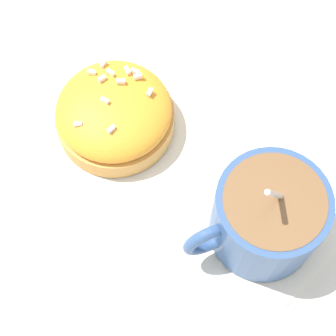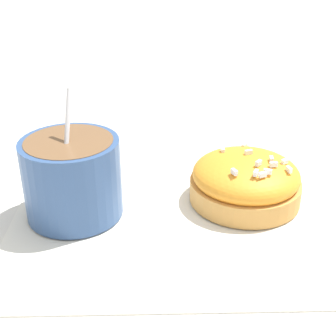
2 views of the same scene
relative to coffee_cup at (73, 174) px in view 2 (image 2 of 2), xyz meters
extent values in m
plane|color=silver|center=(-0.08, -0.01, -0.04)|extent=(3.00, 3.00, 0.00)
cube|color=white|center=(-0.08, -0.01, -0.04)|extent=(0.29, 0.30, 0.00)
cylinder|color=#335184|center=(0.00, 0.00, 0.00)|extent=(0.09, 0.09, 0.07)
cylinder|color=brown|center=(0.00, 0.00, 0.03)|extent=(0.08, 0.08, 0.01)
torus|color=#335184|center=(-0.02, -0.04, 0.00)|extent=(0.03, 0.04, 0.04)
ellipsoid|color=silver|center=(0.00, -0.02, -0.03)|extent=(0.02, 0.03, 0.01)
cylinder|color=silver|center=(0.00, 0.01, 0.02)|extent=(0.01, 0.06, 0.10)
cylinder|color=#D19347|center=(-0.16, -0.01, -0.03)|extent=(0.10, 0.10, 0.02)
ellipsoid|color=orange|center=(-0.16, -0.01, -0.01)|extent=(0.10, 0.10, 0.04)
cube|color=white|center=(-0.18, 0.00, 0.01)|extent=(0.00, 0.01, 0.00)
cube|color=white|center=(-0.14, -0.03, 0.00)|extent=(0.00, 0.01, 0.00)
cube|color=white|center=(-0.16, -0.02, 0.01)|extent=(0.01, 0.00, 0.00)
cube|color=white|center=(-0.16, 0.02, 0.01)|extent=(0.01, 0.01, 0.00)
cube|color=white|center=(-0.14, 0.01, 0.00)|extent=(0.01, 0.01, 0.00)
cube|color=white|center=(-0.17, 0.02, 0.01)|extent=(0.01, 0.01, 0.00)
cube|color=white|center=(-0.16, 0.02, 0.00)|extent=(0.01, 0.01, 0.00)
cube|color=white|center=(-0.19, -0.01, 0.00)|extent=(0.01, 0.01, 0.00)
cube|color=white|center=(-0.18, 0.00, 0.01)|extent=(0.01, 0.00, 0.00)
cube|color=white|center=(-0.16, 0.00, 0.01)|extent=(0.01, 0.01, 0.00)
cube|color=white|center=(-0.16, -0.05, 0.00)|extent=(0.01, 0.01, 0.00)
cube|color=white|center=(-0.19, 0.01, 0.00)|extent=(0.00, 0.01, 0.00)
camera|label=1|loc=(0.04, -0.15, 0.40)|focal=60.00mm
camera|label=2|loc=(-0.06, 0.36, 0.19)|focal=50.00mm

